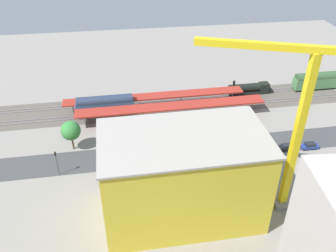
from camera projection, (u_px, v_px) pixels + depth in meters
ground_plane at (170, 143)px, 95.51m from camera, size 188.14×188.14×0.00m
rail_bed at (160, 105)px, 112.12m from camera, size 117.80×16.51×0.01m
street_asphalt at (172, 152)px, 92.00m from camera, size 117.71×10.87×0.01m
track_rails at (160, 105)px, 112.02m from camera, size 117.57×10.07×0.12m
platform_canopy_near at (171, 106)px, 103.42m from camera, size 54.26×5.51×4.32m
platform_canopy_far at (155, 96)px, 108.72m from camera, size 53.96×4.93×4.22m
locomotive at (251, 89)px, 117.65m from camera, size 14.82×2.84×4.93m
passenger_coach at (321, 80)px, 119.89m from camera, size 18.74×3.47×5.90m
freight_coach_far at (105, 105)px, 105.53m from camera, size 16.74×3.43×6.30m
parked_car_0 at (310, 146)px, 93.06m from camera, size 4.48×1.87×1.69m
parked_car_1 at (286, 148)px, 92.50m from camera, size 4.16×1.76×1.66m
parked_car_2 at (260, 150)px, 91.59m from camera, size 4.07×1.91×1.72m
parked_car_3 at (233, 154)px, 90.19m from camera, size 4.51×1.98×1.82m
parked_car_4 at (209, 154)px, 89.97m from camera, size 4.63×1.96×1.85m
parked_car_5 at (182, 158)px, 88.98m from camera, size 4.76×1.82×1.61m
parked_car_6 at (157, 159)px, 88.38m from camera, size 4.78×1.88×1.76m
parked_car_7 at (128, 162)px, 87.76m from camera, size 4.30×1.97×1.71m
construction_building at (183, 177)px, 70.32m from camera, size 30.73×17.60×18.31m
construction_roof_slab at (184, 138)px, 65.20m from camera, size 31.34×18.21×0.40m
tower_crane at (290, 120)px, 65.81m from camera, size 24.64×10.13×35.45m
box_truck_0 at (147, 166)px, 84.93m from camera, size 9.74×3.30×3.36m
box_truck_1 at (158, 164)px, 85.61m from camera, size 9.17×3.19×3.43m
street_tree_0 at (71, 131)px, 90.36m from camera, size 4.95×4.95×8.05m
street_tree_1 at (191, 126)px, 93.72m from camera, size 6.09×6.09×7.83m
street_tree_2 at (229, 122)px, 96.34m from camera, size 4.62×4.62×6.57m
street_tree_3 at (213, 123)px, 94.79m from camera, size 4.27×4.27×6.84m
traffic_light at (56, 160)px, 82.58m from camera, size 0.50×0.36×6.52m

